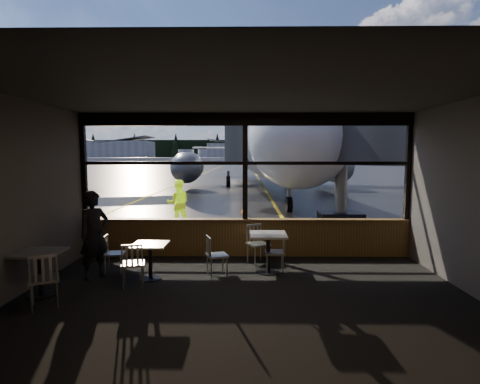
{
  "coord_description": "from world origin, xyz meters",
  "views": [
    {
      "loc": [
        -0.0,
        -9.1,
        2.46
      ],
      "look_at": [
        -0.14,
        1.0,
        1.5
      ],
      "focal_mm": 28.0,
      "sensor_mm": 36.0,
      "label": 1
    }
  ],
  "objects_px": {
    "airliner": "(260,112)",
    "chair_left_s": "(44,280)",
    "chair_near_w": "(217,256)",
    "cone_nose": "(244,209)",
    "chair_mid_s": "(133,264)",
    "cafe_table_mid": "(150,262)",
    "cafe_table_left": "(41,274)",
    "cafe_table_near": "(268,253)",
    "passenger": "(94,235)",
    "ground_crew": "(178,203)",
    "jet_bridge": "(338,154)",
    "chair_near_e": "(275,253)",
    "chair_near_n": "(258,245)",
    "chair_mid_w": "(115,254)"
  },
  "relations": [
    {
      "from": "cafe_table_left",
      "to": "chair_near_n",
      "type": "height_order",
      "value": "chair_near_n"
    },
    {
      "from": "cafe_table_near",
      "to": "passenger",
      "type": "height_order",
      "value": "passenger"
    },
    {
      "from": "cafe_table_near",
      "to": "cone_nose",
      "type": "bearing_deg",
      "value": 93.58
    },
    {
      "from": "chair_left_s",
      "to": "cone_nose",
      "type": "height_order",
      "value": "chair_left_s"
    },
    {
      "from": "cafe_table_left",
      "to": "chair_near_w",
      "type": "height_order",
      "value": "chair_near_w"
    },
    {
      "from": "airliner",
      "to": "chair_near_e",
      "type": "bearing_deg",
      "value": -95.04
    },
    {
      "from": "ground_crew",
      "to": "chair_near_w",
      "type": "bearing_deg",
      "value": 96.63
    },
    {
      "from": "airliner",
      "to": "cafe_table_mid",
      "type": "bearing_deg",
      "value": -101.48
    },
    {
      "from": "airliner",
      "to": "chair_left_s",
      "type": "height_order",
      "value": "airliner"
    },
    {
      "from": "cone_nose",
      "to": "cafe_table_left",
      "type": "bearing_deg",
      "value": -110.43
    },
    {
      "from": "chair_mid_s",
      "to": "cone_nose",
      "type": "bearing_deg",
      "value": 64.3
    },
    {
      "from": "cafe_table_mid",
      "to": "chair_near_n",
      "type": "relative_size",
      "value": 0.81
    },
    {
      "from": "cafe_table_near",
      "to": "airliner",
      "type": "bearing_deg",
      "value": 88.26
    },
    {
      "from": "jet_bridge",
      "to": "ground_crew",
      "type": "height_order",
      "value": "jet_bridge"
    },
    {
      "from": "cone_nose",
      "to": "chair_near_w",
      "type": "bearing_deg",
      "value": -93.74
    },
    {
      "from": "cafe_table_mid",
      "to": "passenger",
      "type": "bearing_deg",
      "value": 177.29
    },
    {
      "from": "airliner",
      "to": "chair_near_w",
      "type": "xyz_separation_m",
      "value": [
        -1.72,
        -21.96,
        -5.44
      ]
    },
    {
      "from": "chair_near_e",
      "to": "chair_mid_s",
      "type": "xyz_separation_m",
      "value": [
        -2.74,
        -0.91,
        0.0
      ]
    },
    {
      "from": "cafe_table_near",
      "to": "chair_near_n",
      "type": "bearing_deg",
      "value": 106.51
    },
    {
      "from": "cafe_table_near",
      "to": "chair_near_w",
      "type": "bearing_deg",
      "value": -167.53
    },
    {
      "from": "chair_near_n",
      "to": "chair_mid_w",
      "type": "bearing_deg",
      "value": -15.33
    },
    {
      "from": "airliner",
      "to": "cafe_table_near",
      "type": "bearing_deg",
      "value": -95.41
    },
    {
      "from": "chair_near_w",
      "to": "cafe_table_mid",
      "type": "bearing_deg",
      "value": -98.75
    },
    {
      "from": "chair_near_e",
      "to": "ground_crew",
      "type": "xyz_separation_m",
      "value": [
        -2.97,
        5.15,
        0.4
      ]
    },
    {
      "from": "cafe_table_mid",
      "to": "chair_mid_w",
      "type": "distance_m",
      "value": 0.97
    },
    {
      "from": "cafe_table_left",
      "to": "passenger",
      "type": "xyz_separation_m",
      "value": [
        0.57,
        0.98,
        0.49
      ]
    },
    {
      "from": "chair_near_n",
      "to": "passenger",
      "type": "height_order",
      "value": "passenger"
    },
    {
      "from": "ground_crew",
      "to": "jet_bridge",
      "type": "bearing_deg",
      "value": -175.65
    },
    {
      "from": "chair_near_w",
      "to": "cone_nose",
      "type": "height_order",
      "value": "chair_near_w"
    },
    {
      "from": "chair_near_n",
      "to": "cone_nose",
      "type": "xyz_separation_m",
      "value": [
        -0.32,
        7.55,
        -0.24
      ]
    },
    {
      "from": "chair_mid_s",
      "to": "chair_left_s",
      "type": "distance_m",
      "value": 1.53
    },
    {
      "from": "cafe_table_mid",
      "to": "cafe_table_left",
      "type": "bearing_deg",
      "value": -151.47
    },
    {
      "from": "airliner",
      "to": "chair_mid_w",
      "type": "xyz_separation_m",
      "value": [
        -3.91,
        -21.77,
        -5.46
      ]
    },
    {
      "from": "chair_near_w",
      "to": "chair_left_s",
      "type": "height_order",
      "value": "chair_left_s"
    },
    {
      "from": "jet_bridge",
      "to": "cafe_table_mid",
      "type": "xyz_separation_m",
      "value": [
        -5.49,
        -7.31,
        -2.21
      ]
    },
    {
      "from": "chair_near_w",
      "to": "chair_mid_s",
      "type": "height_order",
      "value": "chair_mid_s"
    },
    {
      "from": "cone_nose",
      "to": "chair_left_s",
      "type": "bearing_deg",
      "value": -107.84
    },
    {
      "from": "airliner",
      "to": "chair_mid_w",
      "type": "distance_m",
      "value": 22.79
    },
    {
      "from": "jet_bridge",
      "to": "chair_mid_s",
      "type": "relative_size",
      "value": 13.58
    },
    {
      "from": "airliner",
      "to": "jet_bridge",
      "type": "distance_m",
      "value": 15.44
    },
    {
      "from": "passenger",
      "to": "cone_nose",
      "type": "bearing_deg",
      "value": 14.82
    },
    {
      "from": "chair_left_s",
      "to": "cone_nose",
      "type": "bearing_deg",
      "value": 44.54
    },
    {
      "from": "chair_near_w",
      "to": "cone_nose",
      "type": "bearing_deg",
      "value": 157.26
    },
    {
      "from": "chair_near_w",
      "to": "chair_mid_w",
      "type": "xyz_separation_m",
      "value": [
        -2.19,
        0.18,
        -0.02
      ]
    },
    {
      "from": "airliner",
      "to": "chair_left_s",
      "type": "bearing_deg",
      "value": -104.28
    },
    {
      "from": "chair_near_e",
      "to": "chair_mid_w",
      "type": "distance_m",
      "value": 3.39
    },
    {
      "from": "chair_mid_s",
      "to": "airliner",
      "type": "bearing_deg",
      "value": 69.03
    },
    {
      "from": "chair_near_n",
      "to": "chair_mid_s",
      "type": "height_order",
      "value": "chair_near_n"
    },
    {
      "from": "chair_near_e",
      "to": "cone_nose",
      "type": "xyz_separation_m",
      "value": [
        -0.65,
        8.19,
        -0.21
      ]
    },
    {
      "from": "chair_mid_w",
      "to": "ground_crew",
      "type": "relative_size",
      "value": 0.49
    }
  ]
}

